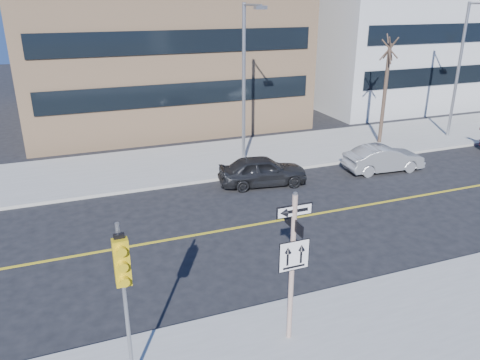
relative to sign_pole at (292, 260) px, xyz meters
name	(u,v)px	position (x,y,z in m)	size (l,w,h in m)	color
ground	(252,289)	(0.00, 2.51, -2.44)	(120.00, 120.00, 0.00)	black
far_sidewalk	(436,132)	(18.00, 14.51, -2.36)	(66.00, 6.00, 0.15)	#99978F
road_centerline	(457,189)	(12.00, 6.51, -2.43)	(40.00, 0.14, 0.01)	gold
sign_pole	(292,260)	(0.00, 0.00, 0.00)	(0.92, 0.92, 4.06)	silver
traffic_signal	(123,275)	(-4.00, -0.15, 0.59)	(0.32, 0.45, 4.00)	gray
parked_car_a	(263,171)	(3.72, 10.31, -1.73)	(4.17, 1.68, 1.42)	black
parked_car_b	(384,159)	(10.28, 9.85, -1.76)	(4.08, 1.42, 1.34)	gray
streetlight_a	(246,75)	(4.00, 13.27, 2.32)	(0.55, 2.25, 8.00)	gray
streetlight_b	(463,62)	(18.00, 13.27, 2.32)	(0.55, 2.25, 8.00)	gray
street_tree_west	(389,51)	(13.00, 13.81, 3.09)	(1.80, 1.80, 6.35)	#392921
building_grey_mid	(404,8)	(24.00, 26.51, 5.06)	(20.00, 16.00, 15.00)	#AFB2B5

